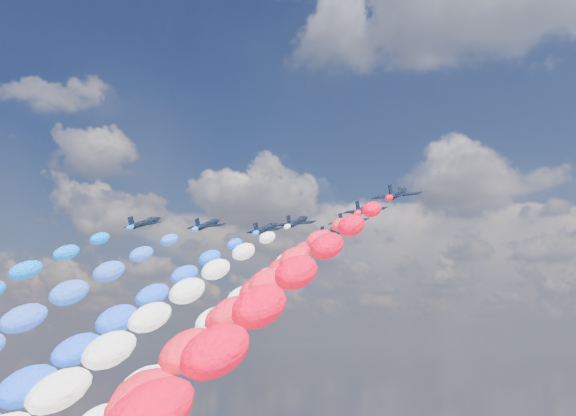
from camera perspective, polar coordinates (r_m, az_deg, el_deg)
The scene contains 13 objects.
jet_0 at distance 142.85m, azimuth -12.01°, elevation -1.24°, with size 8.08×10.84×2.39m, color black, non-canonical shape.
jet_1 at distance 142.56m, azimuth -6.81°, elevation -1.39°, with size 8.08×10.84×2.39m, color black, non-canonical shape.
jet_2 at distance 146.50m, azimuth -1.88°, elevation -1.74°, with size 8.08×10.84×2.39m, color black, non-canonical shape.
trail_2 at distance 98.26m, azimuth -19.43°, elevation -14.32°, with size 6.68×114.09×65.12m, color #184FFB, non-canonical shape.
jet_3 at distance 138.55m, azimuth 0.77°, elevation -1.17°, with size 8.08×10.84×2.39m, color black, non-canonical shape.
trail_3 at distance 88.62m, azimuth -16.97°, elevation -14.83°, with size 6.68×114.09×65.12m, color white, non-canonical shape.
jet_4 at distance 151.17m, azimuth 3.54°, elevation -2.03°, with size 8.08×10.84×2.39m, color black, non-canonical shape.
trail_4 at distance 99.10m, azimuth -10.54°, elevation -14.74°, with size 6.68×114.09×65.12m, color white, non-canonical shape.
jet_5 at distance 136.66m, azimuth 5.19°, elevation -0.98°, with size 8.08×10.84×2.39m, color black, non-canonical shape.
trail_5 at distance 83.81m, azimuth -10.34°, elevation -15.35°, with size 6.68×114.09×65.12m, color red, non-canonical shape.
jet_6 at distance 125.88m, azimuth 6.60°, elevation -0.03°, with size 8.08×10.84×2.39m, color black, non-canonical shape.
trail_6 at distance 72.38m, azimuth -10.27°, elevation -15.97°, with size 6.68×114.09×65.12m, color red, non-canonical shape.
jet_7 at distance 114.26m, azimuth 9.19°, elevation 1.23°, with size 8.08×10.84×2.39m, color black, non-canonical shape.
Camera 1 is at (61.07, -112.87, 70.60)m, focal length 42.21 mm.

